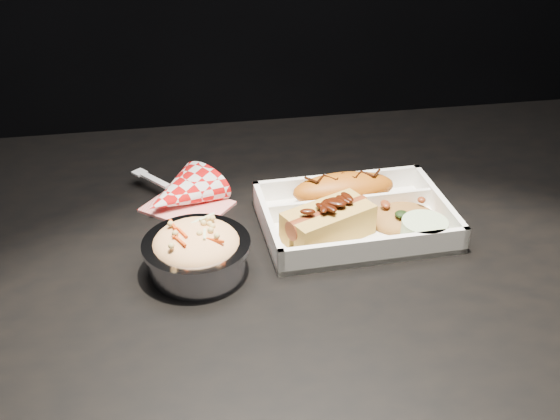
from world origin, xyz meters
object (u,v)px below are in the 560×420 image
object	(u,v)px
foil_coleslaw_cup	(197,250)
food_tray	(354,221)
hotdog	(328,220)
napkin_fork	(180,195)
dining_table	(301,295)
fried_pastry	(344,189)

from	to	relation	value
foil_coleslaw_cup	food_tray	bearing A→B (deg)	17.54
hotdog	napkin_fork	size ratio (longest dim) A/B	0.80
dining_table	food_tray	world-z (taller)	food_tray
fried_pastry	napkin_fork	distance (m)	0.23
food_tray	foil_coleslaw_cup	bearing A→B (deg)	-164.64
food_tray	fried_pastry	xyz separation A→B (m)	(-0.00, 0.06, 0.02)
napkin_fork	food_tray	bearing A→B (deg)	28.30
food_tray	fried_pastry	bearing A→B (deg)	90.00
dining_table	food_tray	distance (m)	0.13
dining_table	napkin_fork	bearing A→B (deg)	141.64
food_tray	foil_coleslaw_cup	world-z (taller)	foil_coleslaw_cup
food_tray	hotdog	distance (m)	0.06
hotdog	napkin_fork	bearing A→B (deg)	121.22
dining_table	fried_pastry	size ratio (longest dim) A/B	8.13
hotdog	fried_pastry	bearing A→B (deg)	38.93
dining_table	foil_coleslaw_cup	distance (m)	0.19
dining_table	hotdog	size ratio (longest dim) A/B	9.18
dining_table	foil_coleslaw_cup	world-z (taller)	foil_coleslaw_cup
fried_pastry	foil_coleslaw_cup	bearing A→B (deg)	-150.13
dining_table	hotdog	xyz separation A→B (m)	(0.03, -0.01, 0.12)
foil_coleslaw_cup	napkin_fork	bearing A→B (deg)	94.75
food_tray	fried_pastry	distance (m)	0.06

